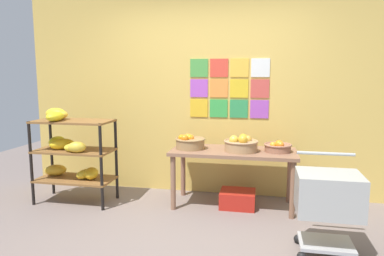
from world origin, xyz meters
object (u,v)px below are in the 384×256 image
(fruit_basket_right, at_px, (241,144))
(produce_crate_under_table, at_px, (238,199))
(shopping_cart, at_px, (328,197))
(fruit_basket_left, at_px, (190,142))
(fruit_basket_centre, at_px, (278,147))
(display_table, at_px, (233,157))
(banana_shelf_unit, at_px, (70,147))

(fruit_basket_right, distance_m, produce_crate_under_table, 0.67)
(shopping_cart, bearing_deg, fruit_basket_right, 124.19)
(fruit_basket_left, relative_size, produce_crate_under_table, 0.88)
(fruit_basket_centre, xyz_separation_m, produce_crate_under_table, (-0.45, -0.03, -0.65))
(display_table, relative_size, produce_crate_under_table, 3.55)
(display_table, relative_size, fruit_basket_centre, 4.62)
(display_table, bearing_deg, shopping_cart, -48.39)
(fruit_basket_right, height_order, fruit_basket_centre, fruit_basket_right)
(fruit_basket_left, bearing_deg, fruit_basket_right, -2.45)
(fruit_basket_left, relative_size, fruit_basket_centre, 1.14)
(banana_shelf_unit, xyz_separation_m, fruit_basket_centre, (2.51, 0.24, 0.06))
(fruit_basket_left, height_order, fruit_basket_centre, fruit_basket_left)
(banana_shelf_unit, distance_m, produce_crate_under_table, 2.15)
(produce_crate_under_table, bearing_deg, banana_shelf_unit, -174.21)
(fruit_basket_centre, bearing_deg, fruit_basket_right, -173.63)
(fruit_basket_centre, bearing_deg, banana_shelf_unit, -174.64)
(banana_shelf_unit, xyz_separation_m, fruit_basket_left, (1.47, 0.22, 0.08))
(display_table, relative_size, fruit_basket_right, 3.68)
(fruit_basket_right, xyz_separation_m, produce_crate_under_table, (-0.03, 0.02, -0.67))
(fruit_basket_left, xyz_separation_m, fruit_basket_centre, (1.04, 0.02, -0.02))
(banana_shelf_unit, relative_size, shopping_cart, 1.34)
(banana_shelf_unit, height_order, fruit_basket_right, banana_shelf_unit)
(display_table, height_order, fruit_basket_left, fruit_basket_left)
(fruit_basket_left, xyz_separation_m, shopping_cart, (1.43, -1.00, -0.25))
(display_table, xyz_separation_m, fruit_basket_left, (-0.53, -0.02, 0.17))
(banana_shelf_unit, relative_size, produce_crate_under_table, 2.82)
(fruit_basket_centre, xyz_separation_m, shopping_cart, (0.40, -1.02, -0.22))
(fruit_basket_left, xyz_separation_m, produce_crate_under_table, (0.59, -0.01, -0.67))
(banana_shelf_unit, xyz_separation_m, display_table, (2.00, 0.23, -0.09))
(fruit_basket_right, bearing_deg, display_table, 153.82)
(fruit_basket_centre, bearing_deg, produce_crate_under_table, -176.65)
(display_table, relative_size, shopping_cart, 1.69)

